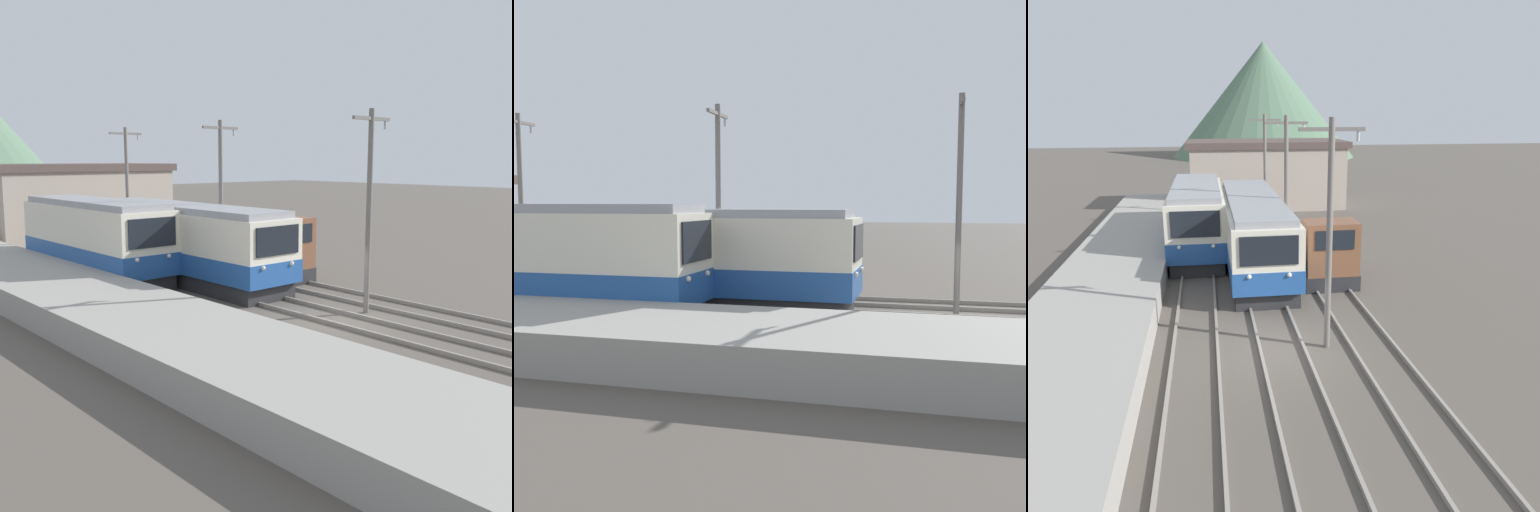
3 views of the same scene
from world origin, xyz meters
TOP-DOWN VIEW (x-y plane):
  - ground_plane at (0.00, 0.00)m, footprint 200.00×200.00m
  - platform_left at (-6.25, 0.00)m, footprint 4.50×54.00m
  - track_left at (-2.60, 0.00)m, footprint 1.54×60.00m
  - track_center at (0.20, 0.00)m, footprint 1.54×60.00m
  - track_right at (3.20, 0.00)m, footprint 1.54×60.00m
  - commuter_train_left at (-2.60, 12.66)m, footprint 2.84×10.18m
  - commuter_train_center at (0.20, 9.42)m, footprint 2.84×12.68m
  - shunting_locomotive at (3.20, 7.06)m, footprint 2.40×4.88m
  - catenary_mast_near at (1.71, -0.03)m, footprint 2.00×0.20m
  - catenary_mast_mid at (1.71, 8.51)m, footprint 2.00×0.20m
  - catenary_mast_far at (1.71, 17.04)m, footprint 2.00×0.20m
  - station_building at (2.82, 26.00)m, footprint 12.60×6.30m

SIDE VIEW (x-z plane):
  - ground_plane at x=0.00m, z-range 0.00..0.00m
  - track_left at x=-2.60m, z-range 0.00..0.14m
  - track_center at x=0.20m, z-range 0.00..0.14m
  - track_right at x=3.20m, z-range 0.00..0.14m
  - platform_left at x=-6.25m, z-range 0.00..1.00m
  - shunting_locomotive at x=3.20m, z-range -0.29..2.71m
  - commuter_train_center at x=0.20m, z-range -0.12..3.44m
  - commuter_train_left at x=-2.60m, z-range -0.14..3.61m
  - station_building at x=2.82m, z-range 0.02..5.32m
  - catenary_mast_near at x=1.71m, z-range 0.32..7.70m
  - catenary_mast_mid at x=1.71m, z-range 0.32..7.70m
  - catenary_mast_far at x=1.71m, z-range 0.32..7.70m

